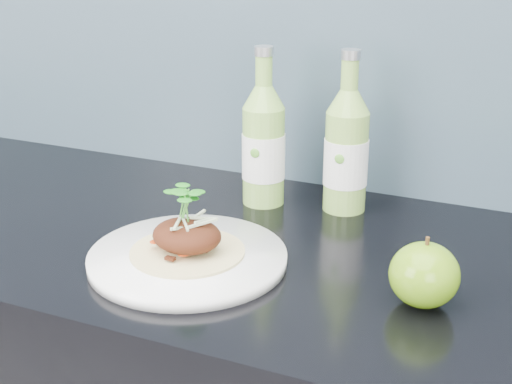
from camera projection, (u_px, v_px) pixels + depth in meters
dinner_plate at (188, 258)px, 1.01m from camera, size 0.35×0.35×0.02m
pork_taco at (187, 234)px, 1.00m from camera, size 0.16×0.16×0.10m
green_apple at (424, 275)px, 0.89m from camera, size 0.11×0.11×0.09m
cider_bottle_left at (264, 146)px, 1.20m from camera, size 0.09×0.09×0.27m
cider_bottle_right at (346, 151)px, 1.17m from camera, size 0.09×0.09×0.27m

